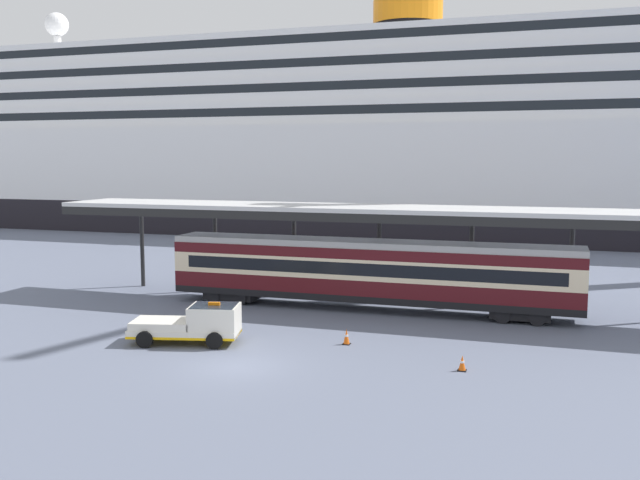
% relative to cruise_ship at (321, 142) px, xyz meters
% --- Properties ---
extents(ground_plane, '(400.00, 400.00, 0.00)m').
position_rel_cruise_ship_xyz_m(ground_plane, '(14.79, -56.68, -10.87)').
color(ground_plane, slate).
extents(cruise_ship, '(136.61, 22.69, 32.96)m').
position_rel_cruise_ship_xyz_m(cruise_ship, '(0.00, 0.00, 0.00)').
color(cruise_ship, black).
rests_on(cruise_ship, ground).
extents(platform_canopy, '(39.35, 5.12, 6.07)m').
position_rel_cruise_ship_xyz_m(platform_canopy, '(17.28, -43.53, -5.12)').
color(platform_canopy, silver).
rests_on(platform_canopy, ground).
extents(train_carriage, '(23.99, 2.81, 4.11)m').
position_rel_cruise_ship_xyz_m(train_carriage, '(17.28, -43.99, -8.56)').
color(train_carriage, black).
rests_on(train_carriage, ground).
extents(service_truck, '(5.54, 3.23, 2.02)m').
position_rel_cruise_ship_xyz_m(service_truck, '(11.21, -53.85, -9.88)').
color(service_truck, silver).
rests_on(service_truck, ground).
extents(traffic_cone_near, '(0.36, 0.36, 0.75)m').
position_rel_cruise_ship_xyz_m(traffic_cone_near, '(18.19, -51.82, -10.50)').
color(traffic_cone_near, black).
rests_on(traffic_cone_near, ground).
extents(traffic_cone_mid, '(0.36, 0.36, 0.67)m').
position_rel_cruise_ship_xyz_m(traffic_cone_mid, '(23.96, -54.37, -10.54)').
color(traffic_cone_mid, black).
rests_on(traffic_cone_mid, ground).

